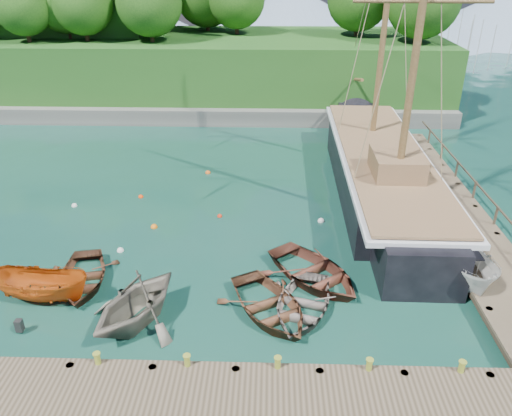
# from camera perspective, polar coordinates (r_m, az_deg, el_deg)

# --- Properties ---
(ground) EXTENTS (160.00, 160.00, 0.00)m
(ground) POSITION_cam_1_polar(r_m,az_deg,el_deg) (21.67, -3.02, -9.17)
(ground) COLOR #11392F
(ground) RESTS_ON ground
(dock_near) EXTENTS (20.00, 3.20, 1.10)m
(dock_near) POSITION_cam_1_polar(r_m,az_deg,el_deg) (16.51, 2.51, -21.58)
(dock_near) COLOR #443827
(dock_near) RESTS_ON ground
(dock_east) EXTENTS (3.20, 24.00, 1.10)m
(dock_east) POSITION_cam_1_polar(r_m,az_deg,el_deg) (29.07, 21.35, -0.04)
(dock_east) COLOR #443827
(dock_east) RESTS_ON ground
(bollard_0) EXTENTS (0.26, 0.26, 0.45)m
(bollard_0) POSITION_cam_1_polar(r_m,az_deg,el_deg) (18.65, -17.31, -17.90)
(bollard_0) COLOR olive
(bollard_0) RESTS_ON ground
(bollard_1) EXTENTS (0.26, 0.26, 0.45)m
(bollard_1) POSITION_cam_1_polar(r_m,az_deg,el_deg) (17.97, -7.71, -18.75)
(bollard_1) COLOR olive
(bollard_1) RESTS_ON ground
(bollard_2) EXTENTS (0.26, 0.26, 0.45)m
(bollard_2) POSITION_cam_1_polar(r_m,az_deg,el_deg) (17.78, 2.44, -19.10)
(bollard_2) COLOR olive
(bollard_2) RESTS_ON ground
(bollard_3) EXTENTS (0.26, 0.26, 0.45)m
(bollard_3) POSITION_cam_1_polar(r_m,az_deg,el_deg) (18.08, 12.54, -18.91)
(bollard_3) COLOR olive
(bollard_3) RESTS_ON ground
(bollard_4) EXTENTS (0.26, 0.26, 0.45)m
(bollard_4) POSITION_cam_1_polar(r_m,az_deg,el_deg) (18.87, 22.00, -18.23)
(bollard_4) COLOR olive
(bollard_4) RESTS_ON ground
(rowboat_0) EXTENTS (3.78, 4.72, 0.87)m
(rowboat_0) POSITION_cam_1_polar(r_m,az_deg,el_deg) (23.19, -19.22, -8.16)
(rowboat_0) COLOR #502F1E
(rowboat_0) RESTS_ON ground
(rowboat_1) EXTENTS (5.36, 5.61, 2.30)m
(rowboat_1) POSITION_cam_1_polar(r_m,az_deg,el_deg) (20.46, -13.31, -12.56)
(rowboat_1) COLOR #6D6658
(rowboat_1) RESTS_ON ground
(rowboat_2) EXTENTS (5.12, 5.63, 0.95)m
(rowboat_2) POSITION_cam_1_polar(r_m,az_deg,el_deg) (20.36, 1.51, -11.90)
(rowboat_2) COLOR #54321F
(rowboat_2) RESTS_ON ground
(rowboat_3) EXTENTS (4.21, 5.05, 0.90)m
(rowboat_3) POSITION_cam_1_polar(r_m,az_deg,el_deg) (20.53, 5.24, -11.65)
(rowboat_3) COLOR #695F57
(rowboat_3) RESTS_ON ground
(rowboat_4) EXTENTS (5.81, 6.04, 1.02)m
(rowboat_4) POSITION_cam_1_polar(r_m,az_deg,el_deg) (22.30, 6.58, -8.15)
(rowboat_4) COLOR #582D1F
(rowboat_4) RESTS_ON ground
(motorboat_orange) EXTENTS (4.31, 2.06, 1.60)m
(motorboat_orange) POSITION_cam_1_polar(r_m,az_deg,el_deg) (22.76, -22.94, -9.65)
(motorboat_orange) COLOR #BD4F10
(motorboat_orange) RESTS_ON ground
(cabin_boat_white) EXTENTS (2.33, 5.31, 2.00)m
(cabin_boat_white) POSITION_cam_1_polar(r_m,az_deg,el_deg) (23.98, 21.99, -7.43)
(cabin_boat_white) COLOR silver
(cabin_boat_white) RESTS_ON ground
(schooner) EXTENTS (5.21, 27.26, 19.95)m
(schooner) POSITION_cam_1_polar(r_m,az_deg,el_deg) (30.28, 14.09, 3.58)
(schooner) COLOR black
(schooner) RESTS_ON ground
(mooring_buoy_0) EXTENTS (0.34, 0.34, 0.34)m
(mooring_buoy_0) POSITION_cam_1_polar(r_m,az_deg,el_deg) (24.99, -15.23, -4.78)
(mooring_buoy_0) COLOR white
(mooring_buoy_0) RESTS_ON ground
(mooring_buoy_1) EXTENTS (0.36, 0.36, 0.36)m
(mooring_buoy_1) POSITION_cam_1_polar(r_m,az_deg,el_deg) (26.64, -11.56, -2.20)
(mooring_buoy_1) COLOR orange
(mooring_buoy_1) RESTS_ON ground
(mooring_buoy_2) EXTENTS (0.27, 0.27, 0.27)m
(mooring_buoy_2) POSITION_cam_1_polar(r_m,az_deg,el_deg) (27.23, -4.17, -0.99)
(mooring_buoy_2) COLOR red
(mooring_buoy_2) RESTS_ON ground
(mooring_buoy_3) EXTENTS (0.36, 0.36, 0.36)m
(mooring_buoy_3) POSITION_cam_1_polar(r_m,az_deg,el_deg) (26.89, 7.43, -1.54)
(mooring_buoy_3) COLOR white
(mooring_buoy_3) RESTS_ON ground
(mooring_buoy_4) EXTENTS (0.29, 0.29, 0.29)m
(mooring_buoy_4) POSITION_cam_1_polar(r_m,az_deg,el_deg) (30.06, -13.02, 1.20)
(mooring_buoy_4) COLOR #F73803
(mooring_buoy_4) RESTS_ON ground
(mooring_buoy_5) EXTENTS (0.34, 0.34, 0.34)m
(mooring_buoy_5) POSITION_cam_1_polar(r_m,az_deg,el_deg) (32.70, -5.52, 3.99)
(mooring_buoy_5) COLOR #E65A16
(mooring_buoy_5) RESTS_ON ground
(mooring_buoy_6) EXTENTS (0.32, 0.32, 0.32)m
(mooring_buoy_6) POSITION_cam_1_polar(r_m,az_deg,el_deg) (30.08, -20.03, 0.19)
(mooring_buoy_6) COLOR silver
(mooring_buoy_6) RESTS_ON ground
(headland) EXTENTS (51.00, 19.31, 12.90)m
(headland) POSITION_cam_1_polar(r_m,az_deg,el_deg) (51.37, -15.48, 18.17)
(headland) COLOR #474744
(headland) RESTS_ON ground
(distant_ridge) EXTENTS (117.00, 40.00, 10.00)m
(distant_ridge) POSITION_cam_1_polar(r_m,az_deg,el_deg) (87.82, 3.75, 21.67)
(distant_ridge) COLOR #728CA5
(distant_ridge) RESTS_ON ground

